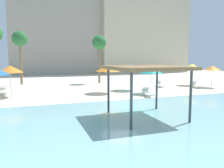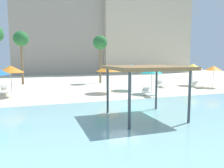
% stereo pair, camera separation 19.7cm
% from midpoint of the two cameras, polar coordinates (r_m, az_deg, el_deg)
% --- Properties ---
extents(ground_plane, '(80.00, 80.00, 0.00)m').
position_cam_midpoint_polar(ground_plane, '(16.32, 2.02, -5.31)').
color(ground_plane, beige).
extents(lagoon_water, '(44.00, 13.50, 0.04)m').
position_cam_midpoint_polar(lagoon_water, '(11.73, 11.58, -10.14)').
color(lagoon_water, '#8CC6CC').
rests_on(lagoon_water, ground).
extents(shade_pavilion, '(4.05, 4.05, 2.95)m').
position_cam_midpoint_polar(shade_pavilion, '(12.49, 8.41, 3.70)').
color(shade_pavilion, '#42474C').
rests_on(shade_pavilion, ground).
extents(beach_umbrella_teal_1, '(2.15, 2.15, 2.53)m').
position_cam_midpoint_polar(beach_umbrella_teal_1, '(21.54, 9.79, 3.51)').
color(beach_umbrella_teal_1, silver).
rests_on(beach_umbrella_teal_1, ground).
extents(beach_umbrella_yellow_2, '(2.23, 2.23, 2.68)m').
position_cam_midpoint_polar(beach_umbrella_yellow_2, '(29.49, 19.60, 4.32)').
color(beach_umbrella_yellow_2, silver).
rests_on(beach_umbrella_yellow_2, ground).
extents(beach_umbrella_teal_3, '(2.26, 2.26, 2.77)m').
position_cam_midpoint_polar(beach_umbrella_teal_3, '(23.60, 4.61, 4.39)').
color(beach_umbrella_teal_3, silver).
rests_on(beach_umbrella_teal_3, ground).
extents(beach_umbrella_orange_5, '(1.92, 1.92, 2.50)m').
position_cam_midpoint_polar(beach_umbrella_orange_5, '(28.18, 24.16, 3.75)').
color(beach_umbrella_orange_5, silver).
rests_on(beach_umbrella_orange_5, ground).
extents(beach_umbrella_orange_6, '(2.23, 2.23, 2.74)m').
position_cam_midpoint_polar(beach_umbrella_orange_6, '(21.26, -24.91, 3.49)').
color(beach_umbrella_orange_6, silver).
rests_on(beach_umbrella_orange_6, ground).
extents(beach_umbrella_orange_7, '(2.36, 2.36, 2.74)m').
position_cam_midpoint_polar(beach_umbrella_orange_7, '(21.60, -1.37, 4.09)').
color(beach_umbrella_orange_7, silver).
rests_on(beach_umbrella_orange_7, ground).
extents(lounge_chair_2, '(1.11, 1.99, 0.74)m').
position_cam_midpoint_polar(lounge_chair_2, '(27.26, 20.54, -0.19)').
color(lounge_chair_2, white).
rests_on(lounge_chair_2, ground).
extents(lounge_chair_3, '(0.83, 1.95, 0.74)m').
position_cam_midpoint_polar(lounge_chair_3, '(23.20, -26.29, -1.59)').
color(lounge_chair_3, white).
rests_on(lounge_chair_3, ground).
extents(lounge_chair_4, '(1.13, 1.99, 0.74)m').
position_cam_midpoint_polar(lounge_chair_4, '(26.80, 12.03, -0.02)').
color(lounge_chair_4, white).
rests_on(lounge_chair_4, ground).
extents(lounge_chair_5, '(0.92, 1.97, 0.74)m').
position_cam_midpoint_polar(lounge_chair_5, '(20.04, 8.74, -2.17)').
color(lounge_chair_5, white).
rests_on(lounge_chair_5, ground).
extents(palm_tree_2, '(1.90, 1.90, 6.79)m').
position_cam_midpoint_polar(palm_tree_2, '(30.96, -22.76, 10.36)').
color(palm_tree_2, brown).
rests_on(palm_tree_2, ground).
extents(palm_tree_3, '(1.90, 1.90, 6.42)m').
position_cam_midpoint_polar(palm_tree_3, '(30.44, -3.51, 10.29)').
color(palm_tree_3, brown).
rests_on(palm_tree_3, ground).
extents(hotel_block_0, '(19.97, 9.63, 21.72)m').
position_cam_midpoint_polar(hotel_block_0, '(51.24, -13.48, 14.88)').
color(hotel_block_0, '#9E9384').
rests_on(hotel_block_0, ground).
extents(hotel_block_1, '(20.85, 9.63, 17.94)m').
position_cam_midpoint_polar(hotel_block_1, '(55.01, 7.05, 12.45)').
color(hotel_block_1, beige).
rests_on(hotel_block_1, ground).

